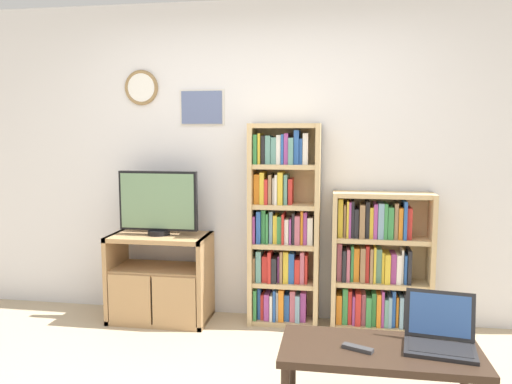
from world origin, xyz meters
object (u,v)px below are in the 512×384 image
at_px(television, 158,203).
at_px(bookshelf_short, 377,263).
at_px(coffee_table, 380,357).
at_px(bookshelf_tall, 282,228).
at_px(remote_near_laptop, 358,348).
at_px(laptop, 440,334).
at_px(tv_stand, 160,278).

xyz_separation_m(television, bookshelf_short, (1.75, 0.11, -0.45)).
distance_m(television, coffee_table, 2.17).
xyz_separation_m(bookshelf_tall, remote_near_laptop, (0.55, -1.42, -0.34)).
distance_m(bookshelf_tall, laptop, 1.65).
xyz_separation_m(bookshelf_short, coffee_table, (-0.09, -1.38, -0.14)).
bearing_deg(bookshelf_short, laptop, -80.47).
xyz_separation_m(tv_stand, laptop, (1.97, -1.18, 0.14)).
height_order(television, coffee_table, television).
distance_m(tv_stand, bookshelf_tall, 1.09).
xyz_separation_m(bookshelf_tall, bookshelf_short, (0.75, 0.01, -0.25)).
xyz_separation_m(bookshelf_short, laptop, (0.22, -1.31, -0.03)).
distance_m(tv_stand, television, 0.62).
bearing_deg(bookshelf_short, tv_stand, -175.70).
height_order(coffee_table, laptop, laptop).
relative_size(tv_stand, bookshelf_tall, 0.50).
height_order(bookshelf_short, remote_near_laptop, bookshelf_short).
bearing_deg(laptop, tv_stand, 157.44).
distance_m(tv_stand, bookshelf_short, 1.76).
relative_size(television, remote_near_laptop, 3.94).
bearing_deg(remote_near_laptop, bookshelf_short, -165.01).
height_order(bookshelf_short, coffee_table, bookshelf_short).
xyz_separation_m(tv_stand, bookshelf_short, (1.75, 0.13, 0.17)).
relative_size(bookshelf_tall, bookshelf_short, 1.49).
xyz_separation_m(tv_stand, coffee_table, (1.66, -1.25, 0.03)).
distance_m(bookshelf_tall, coffee_table, 1.57).
xyz_separation_m(tv_stand, bookshelf_tall, (1.00, 0.12, 0.42)).
height_order(tv_stand, laptop, tv_stand).
bearing_deg(tv_stand, television, 103.44).
bearing_deg(coffee_table, tv_stand, 143.08).
relative_size(bookshelf_tall, coffee_table, 1.56).
bearing_deg(bookshelf_tall, remote_near_laptop, -68.93).
xyz_separation_m(tv_stand, television, (-0.00, 0.02, 0.62)).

